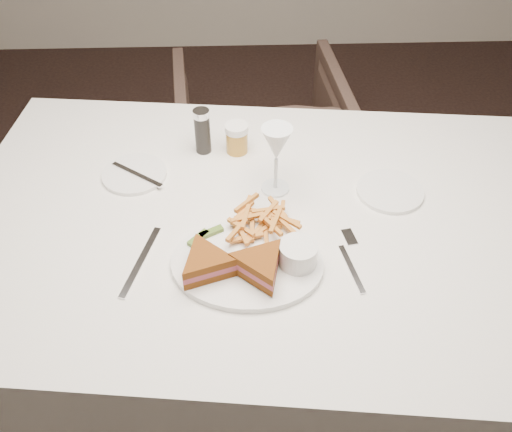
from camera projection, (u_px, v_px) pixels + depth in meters
The scene contains 4 objects.
ground at pixel (314, 429), 1.72m from camera, with size 5.00×5.00×0.00m, color black.
table at pixel (255, 316), 1.56m from camera, with size 1.39×0.93×0.75m, color white.
chair_far at pixel (260, 137), 2.26m from camera, with size 0.64×0.60×0.66m, color #44312A.
table_setting at pixel (252, 221), 1.24m from camera, with size 0.78×0.61×0.18m.
Camera 1 is at (-0.20, -0.81, 1.64)m, focal length 40.00 mm.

